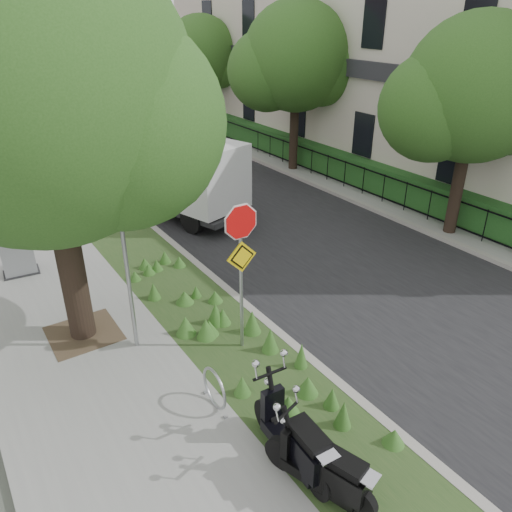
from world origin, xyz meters
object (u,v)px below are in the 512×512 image
at_px(sign_assembly, 241,249).
at_px(scooter_near, 331,476).
at_px(utility_cabinet, 17,254).
at_px(scooter_far, 300,448).
at_px(box_truck, 181,174).

bearing_deg(sign_assembly, scooter_near, -102.91).
height_order(scooter_near, utility_cabinet, utility_cabinet).
bearing_deg(scooter_far, box_truck, 73.12).
distance_m(sign_assembly, scooter_near, 4.16).
distance_m(sign_assembly, utility_cabinet, 6.83).
distance_m(box_truck, utility_cabinet, 5.73).
relative_size(scooter_far, box_truck, 0.38).
bearing_deg(scooter_near, box_truck, 74.33).
relative_size(scooter_near, box_truck, 0.34).
height_order(sign_assembly, utility_cabinet, sign_assembly).
height_order(sign_assembly, scooter_near, sign_assembly).
height_order(scooter_near, scooter_far, scooter_far).
xyz_separation_m(scooter_near, box_truck, (3.11, 11.09, 0.90)).
bearing_deg(utility_cabinet, box_truck, 16.51).
bearing_deg(box_truck, sign_assembly, -107.00).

